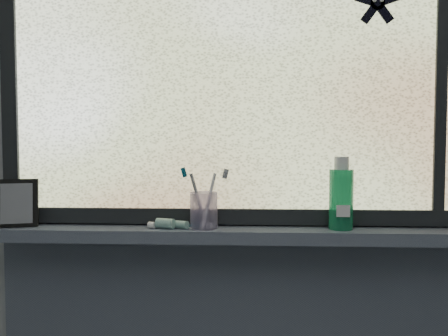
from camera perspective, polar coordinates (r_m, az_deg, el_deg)
wall_back at (r=1.63m, az=2.73°, el=1.58°), size 3.00×0.01×2.50m
windowsill at (r=1.58m, az=2.69°, el=-7.60°), size 1.62×0.14×0.04m
window_pane at (r=1.62m, az=2.76°, el=11.50°), size 1.50×0.01×1.00m
frame_bottom at (r=1.62m, az=2.71°, el=-5.54°), size 1.60×0.03×0.05m
frame_left at (r=1.80m, az=-23.28°, el=10.44°), size 0.05×0.03×1.10m
frame_mullion at (r=1.72m, az=23.54°, el=10.75°), size 0.03×0.03×1.00m
starfish_sticker at (r=1.69m, az=17.13°, el=17.57°), size 0.15×0.02×0.15m
vanity_mirror at (r=1.72m, az=-22.48°, el=-3.72°), size 0.13×0.09×0.15m
toothpaste_tube at (r=1.57m, az=-6.04°, el=-6.33°), size 0.18×0.10×0.03m
toothbrush_cup at (r=1.57m, az=-2.33°, el=-4.85°), size 0.10×0.10×0.11m
toothbrush_lying at (r=1.59m, az=-5.05°, el=-6.56°), size 0.20×0.05×0.01m
mouthwash_bottle at (r=1.59m, az=13.25°, el=-2.80°), size 0.10×0.10×0.19m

